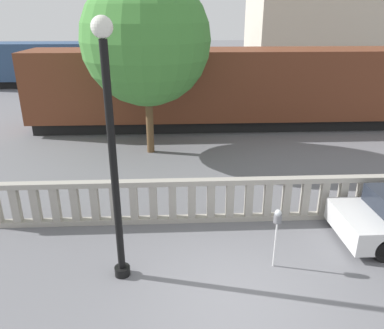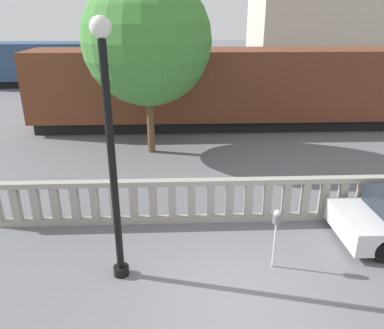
{
  "view_description": "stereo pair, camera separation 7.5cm",
  "coord_description": "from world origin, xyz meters",
  "px_view_note": "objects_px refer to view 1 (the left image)",
  "views": [
    {
      "loc": [
        -1.21,
        -5.79,
        5.22
      ],
      "look_at": [
        -0.71,
        4.07,
        1.26
      ],
      "focal_mm": 35.0,
      "sensor_mm": 36.0,
      "label": 1
    },
    {
      "loc": [
        -1.13,
        -5.8,
        5.22
      ],
      "look_at": [
        -0.71,
        4.07,
        1.26
      ],
      "focal_mm": 35.0,
      "sensor_mm": 36.0,
      "label": 2
    }
  ],
  "objects_px": {
    "tree_left": "(146,41)",
    "train_near": "(270,87)",
    "lamppost": "(112,144)",
    "train_far": "(91,63)",
    "parking_meter": "(277,221)"
  },
  "relations": [
    {
      "from": "train_far",
      "to": "parking_meter",
      "type": "bearing_deg",
      "value": -70.14
    },
    {
      "from": "lamppost",
      "to": "train_far",
      "type": "relative_size",
      "value": 0.28
    },
    {
      "from": "parking_meter",
      "to": "train_far",
      "type": "bearing_deg",
      "value": 109.86
    },
    {
      "from": "train_near",
      "to": "train_far",
      "type": "height_order",
      "value": "train_near"
    },
    {
      "from": "lamppost",
      "to": "tree_left",
      "type": "distance_m",
      "value": 7.92
    },
    {
      "from": "lamppost",
      "to": "train_near",
      "type": "bearing_deg",
      "value": 62.75
    },
    {
      "from": "train_near",
      "to": "train_far",
      "type": "xyz_separation_m",
      "value": [
        -11.05,
        12.14,
        -0.23
      ]
    },
    {
      "from": "lamppost",
      "to": "parking_meter",
      "type": "relative_size",
      "value": 3.68
    },
    {
      "from": "tree_left",
      "to": "train_near",
      "type": "bearing_deg",
      "value": 32.75
    },
    {
      "from": "train_near",
      "to": "train_far",
      "type": "bearing_deg",
      "value": 132.31
    },
    {
      "from": "lamppost",
      "to": "train_near",
      "type": "xyz_separation_m",
      "value": [
        5.9,
        11.46,
        -1.02
      ]
    },
    {
      "from": "train_far",
      "to": "tree_left",
      "type": "bearing_deg",
      "value": -71.25
    },
    {
      "from": "lamppost",
      "to": "tree_left",
      "type": "relative_size",
      "value": 0.78
    },
    {
      "from": "lamppost",
      "to": "train_near",
      "type": "height_order",
      "value": "lamppost"
    },
    {
      "from": "parking_meter",
      "to": "train_far",
      "type": "distance_m",
      "value": 24.96
    }
  ]
}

